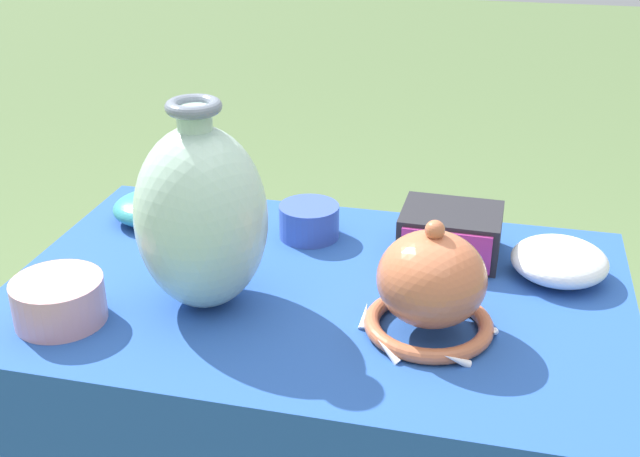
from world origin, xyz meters
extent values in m
cylinder|color=#38383D|center=(-0.41, 0.24, 0.36)|extent=(0.04, 0.04, 0.71)
cylinder|color=#38383D|center=(0.41, 0.24, 0.36)|extent=(0.04, 0.04, 0.71)
cube|color=#38383D|center=(0.00, 0.00, 0.73)|extent=(0.93, 0.58, 0.03)
cube|color=#234C9E|center=(0.00, 0.00, 0.75)|extent=(0.95, 0.60, 0.01)
ellipsoid|color=#A8CCB7|center=(-0.15, -0.08, 0.89)|extent=(0.19, 0.19, 0.27)
cylinder|color=#A8CCB7|center=(-0.15, -0.08, 1.03)|extent=(0.05, 0.05, 0.03)
torus|color=slate|center=(-0.15, -0.08, 1.05)|extent=(0.08, 0.08, 0.02)
torus|color=#BC6642|center=(0.18, -0.09, 0.76)|extent=(0.18, 0.18, 0.02)
ellipsoid|color=#BC6642|center=(0.18, -0.09, 0.83)|extent=(0.15, 0.15, 0.13)
sphere|color=#BC6642|center=(0.18, -0.09, 0.91)|extent=(0.03, 0.03, 0.03)
cone|color=white|center=(0.27, -0.09, 0.76)|extent=(0.01, 0.04, 0.03)
cone|color=white|center=(0.22, -0.01, 0.76)|extent=(0.04, 0.03, 0.03)
cone|color=white|center=(0.13, -0.01, 0.76)|extent=(0.04, 0.03, 0.03)
cone|color=white|center=(0.09, -0.09, 0.76)|extent=(0.01, 0.04, 0.03)
cone|color=white|center=(0.13, -0.16, 0.76)|extent=(0.04, 0.03, 0.03)
cone|color=white|center=(0.22, -0.16, 0.76)|extent=(0.04, 0.03, 0.03)
cube|color=#232328|center=(0.19, 0.15, 0.79)|extent=(0.16, 0.13, 0.08)
cube|color=#B23384|center=(0.19, 0.09, 0.79)|extent=(0.14, 0.01, 0.06)
cylinder|color=#3851A8|center=(-0.06, 0.17, 0.78)|extent=(0.10, 0.10, 0.06)
ellipsoid|color=teal|center=(-0.35, 0.16, 0.77)|extent=(0.14, 0.14, 0.05)
ellipsoid|color=white|center=(0.36, 0.11, 0.78)|extent=(0.15, 0.15, 0.06)
cylinder|color=#D19399|center=(-0.33, -0.18, 0.78)|extent=(0.13, 0.13, 0.06)
camera|label=1|loc=(0.25, -1.04, 1.36)|focal=45.00mm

